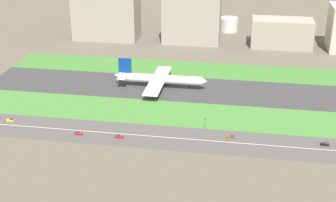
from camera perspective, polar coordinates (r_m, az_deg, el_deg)
The scene contains 18 objects.
ground_plane at distance 330.25m, azimuth 2.34°, elevation 1.41°, with size 800.00×800.00×0.00m, color #5B564C.
runway at distance 330.24m, azimuth 2.34°, elevation 1.42°, with size 280.00×46.00×0.10m, color #38383D.
grass_median_north at distance 368.38m, azimuth 3.18°, elevation 3.75°, with size 280.00×36.00×0.10m, color #3D7A33.
grass_median_south at distance 292.87m, azimuth 1.30°, elevation -1.51°, with size 280.00×36.00×0.10m, color #427F38.
highway at distance 264.45m, azimuth 0.28°, elevation -4.36°, with size 280.00×28.00×0.10m, color #4C4C4F.
highway_centerline at distance 264.42m, azimuth 0.28°, elevation -4.35°, with size 266.00×0.50×0.01m, color silver.
airliner at distance 330.99m, azimuth -1.15°, elevation 2.63°, with size 65.00×56.00×19.70m.
car_1 at distance 265.78m, azimuth 7.46°, elevation -4.21°, with size 4.40×1.80×2.00m.
car_2 at distance 269.41m, azimuth 18.09°, elevation -4.85°, with size 4.40×1.80×2.00m.
car_4 at distance 271.83m, azimuth -10.56°, elevation -3.77°, with size 4.40×1.80×2.00m.
car_0 at distance 265.15m, azimuth -5.84°, elevation -4.20°, with size 4.40×1.80×2.00m.
car_3 at distance 297.52m, azimuth -18.09°, elevation -2.13°, with size 4.40×1.80×2.00m.
traffic_light at distance 272.16m, azimuth 4.39°, elevation -2.60°, with size 0.36×0.50×7.20m.
terminal_building at distance 448.77m, azimuth -7.30°, elevation 10.15°, with size 58.31×28.16×45.39m, color #9E998E.
hangar_building at distance 432.71m, azimuth 2.82°, elevation 9.99°, with size 50.52×24.72×47.88m, color #9E998E.
office_tower at distance 433.66m, azimuth 13.30°, elevation 7.83°, with size 51.96×26.65×24.32m, color #9E998E.
fuel_tank_west at distance 480.38m, azimuth 3.18°, elevation 9.24°, with size 20.66×20.66×14.03m, color silver.
fuel_tank_centre at distance 478.01m, azimuth 7.22°, elevation 8.97°, with size 16.97×16.97×13.24m, color silver.
Camera 1 is at (38.03, -304.46, 122.16)m, focal length 51.56 mm.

